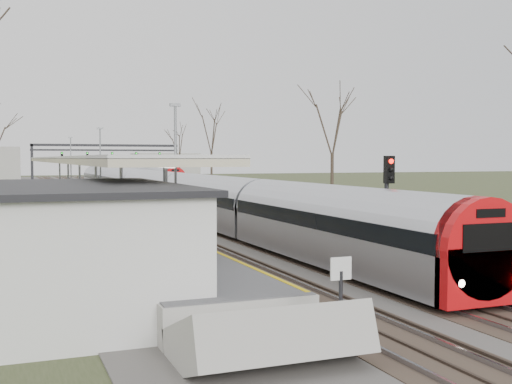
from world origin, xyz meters
The scene contains 10 objects.
track_bed centered at (0.26, 55.00, 0.06)m, with size 24.00×160.00×0.22m.
platform centered at (-9.05, 37.50, 0.50)m, with size 3.50×69.00×1.00m, color #9E9B93.
canopy centered at (-9.05, 32.99, 3.93)m, with size 4.10×50.00×3.11m.
station_building centered at (-12.50, 8.00, 1.60)m, with size 6.00×9.00×3.20m, color silver.
signal_gantry centered at (0.29, 84.99, 4.91)m, with size 21.00×0.59×6.08m.
tree_east_far centered at (14.00, 42.00, 7.29)m, with size 5.00×5.00×10.30m.
train_near centered at (-2.50, 40.53, 1.48)m, with size 2.62×75.21×3.05m.
train_far centered at (4.50, 84.17, 1.48)m, with size 2.62×45.21×3.05m.
passenger centered at (-7.95, 12.93, 1.80)m, with size 0.59×0.38×1.61m, color #302C56.
signal_post centered at (-0.75, 10.38, 2.72)m, with size 0.35×0.45×4.10m.
Camera 1 is at (-13.70, -9.45, 4.00)m, focal length 45.00 mm.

